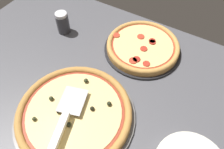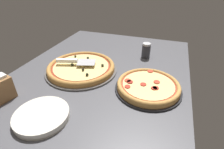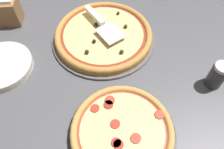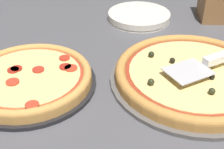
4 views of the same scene
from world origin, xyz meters
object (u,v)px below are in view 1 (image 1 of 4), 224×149
object	(u,v)px
pizza_back	(142,45)
parmesan_shaker	(63,23)
pizza_front	(74,113)
serving_spatula	(63,122)

from	to	relation	value
pizza_back	parmesan_shaker	xyz separation A→B (cm)	(-36.45, -7.53, 2.39)
parmesan_shaker	pizza_front	bearing A→B (deg)	-47.28
serving_spatula	parmesan_shaker	bearing A→B (deg)	128.71
pizza_back	serving_spatula	world-z (taller)	serving_spatula
parmesan_shaker	serving_spatula	bearing A→B (deg)	-51.29
pizza_front	parmesan_shaker	bearing A→B (deg)	132.72
pizza_back	parmesan_shaker	distance (cm)	37.29
pizza_front	serving_spatula	world-z (taller)	serving_spatula
pizza_back	serving_spatula	bearing A→B (deg)	-96.96
pizza_front	pizza_back	size ratio (longest dim) A/B	1.27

